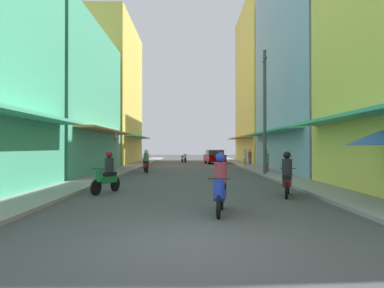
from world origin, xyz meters
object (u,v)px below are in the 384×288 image
(motorbike_maroon, at_px, (287,176))
(pedestrian_crossing, at_px, (266,160))
(motorbike_green, at_px, (107,174))
(utility_pole, at_px, (265,112))
(street_sign_no_entry, at_px, (116,147))
(motorbike_red, at_px, (146,162))
(parked_car, at_px, (214,157))
(motorbike_blue, at_px, (220,186))
(pedestrian_foreground, at_px, (250,156))
(pedestrian_midway, at_px, (245,158))
(motorbike_silver, at_px, (184,158))

(motorbike_maroon, relative_size, pedestrian_crossing, 1.08)
(motorbike_green, relative_size, utility_pole, 0.23)
(utility_pole, bearing_deg, pedestrian_crossing, 74.45)
(motorbike_maroon, relative_size, street_sign_no_entry, 0.66)
(motorbike_red, height_order, street_sign_no_entry, street_sign_no_entry)
(parked_car, height_order, pedestrian_crossing, pedestrian_crossing)
(pedestrian_crossing, bearing_deg, motorbike_blue, -107.69)
(parked_car, bearing_deg, pedestrian_foreground, -52.74)
(parked_car, height_order, pedestrian_foreground, pedestrian_foreground)
(motorbike_blue, relative_size, pedestrian_midway, 1.12)
(motorbike_green, bearing_deg, pedestrian_midway, 64.57)
(motorbike_maroon, height_order, motorbike_red, same)
(motorbike_red, relative_size, parked_car, 0.42)
(motorbike_silver, bearing_deg, parked_car, -37.54)
(parked_car, height_order, utility_pole, utility_pole)
(motorbike_red, bearing_deg, utility_pole, -20.44)
(parked_car, relative_size, pedestrian_crossing, 2.63)
(motorbike_maroon, height_order, utility_pole, utility_pole)
(motorbike_silver, bearing_deg, motorbike_maroon, -81.08)
(motorbike_green, bearing_deg, motorbike_red, 89.44)
(motorbike_green, height_order, utility_pole, utility_pole)
(pedestrian_foreground, relative_size, pedestrian_midway, 1.01)
(motorbike_maroon, xyz_separation_m, utility_pole, (1.12, 8.54, 3.19))
(parked_car, distance_m, street_sign_no_entry, 17.44)
(motorbike_red, height_order, pedestrian_foreground, pedestrian_foreground)
(pedestrian_foreground, xyz_separation_m, pedestrian_midway, (-0.79, -2.00, -0.11))
(pedestrian_crossing, bearing_deg, parked_car, 100.60)
(utility_pole, bearing_deg, motorbike_green, -135.10)
(motorbike_green, relative_size, motorbike_red, 0.98)
(motorbike_silver, relative_size, street_sign_no_entry, 0.66)
(pedestrian_midway, distance_m, utility_pole, 9.60)
(motorbike_green, bearing_deg, motorbike_maroon, -7.71)
(motorbike_maroon, xyz_separation_m, street_sign_no_entry, (-7.68, 7.59, 1.01))
(motorbike_silver, height_order, pedestrian_midway, pedestrian_midway)
(utility_pole, relative_size, street_sign_no_entry, 2.88)
(motorbike_silver, xyz_separation_m, motorbike_maroon, (4.10, -26.12, 0.20))
(pedestrian_crossing, relative_size, street_sign_no_entry, 0.61)
(motorbike_green, height_order, parked_car, motorbike_green)
(motorbike_maroon, relative_size, pedestrian_foreground, 1.07)
(motorbike_silver, bearing_deg, pedestrian_foreground, -45.88)
(motorbike_blue, relative_size, pedestrian_foreground, 1.11)
(motorbike_green, height_order, pedestrian_foreground, pedestrian_foreground)
(parked_car, distance_m, utility_pole, 15.52)
(motorbike_blue, xyz_separation_m, parked_car, (1.79, 26.58, 0.04))
(utility_pole, xyz_separation_m, street_sign_no_entry, (-8.80, -0.94, -2.18))
(parked_car, xyz_separation_m, utility_pole, (1.96, -15.07, 3.16))
(pedestrian_midway, bearing_deg, street_sign_no_entry, -132.17)
(parked_car, bearing_deg, motorbike_blue, -93.85)
(motorbike_maroon, relative_size, parked_car, 0.41)
(motorbike_silver, height_order, street_sign_no_entry, street_sign_no_entry)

